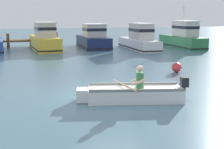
{
  "coord_description": "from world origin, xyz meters",
  "views": [
    {
      "loc": [
        -3.03,
        -11.02,
        2.82
      ],
      "look_at": [
        0.25,
        1.07,
        0.55
      ],
      "focal_mm": 52.96,
      "sensor_mm": 36.0,
      "label": 1
    }
  ],
  "objects_px": {
    "mooring_buoy": "(177,68)",
    "moored_boat_navy": "(93,39)",
    "moored_boat_yellow": "(45,39)",
    "rowboat_with_person": "(133,93)",
    "moored_boat_green": "(183,38)",
    "moored_boat_white": "(139,40)"
  },
  "relations": [
    {
      "from": "moored_boat_green",
      "to": "moored_boat_white",
      "type": "bearing_deg",
      "value": -176.68
    },
    {
      "from": "moored_boat_yellow",
      "to": "moored_boat_navy",
      "type": "height_order",
      "value": "moored_boat_yellow"
    },
    {
      "from": "moored_boat_white",
      "to": "moored_boat_green",
      "type": "xyz_separation_m",
      "value": [
        4.06,
        0.24,
        0.07
      ]
    },
    {
      "from": "moored_boat_yellow",
      "to": "moored_boat_navy",
      "type": "xyz_separation_m",
      "value": [
        4.17,
        0.53,
        -0.07
      ]
    },
    {
      "from": "moored_boat_white",
      "to": "rowboat_with_person",
      "type": "bearing_deg",
      "value": -110.55
    },
    {
      "from": "mooring_buoy",
      "to": "moored_boat_yellow",
      "type": "bearing_deg",
      "value": 113.75
    },
    {
      "from": "rowboat_with_person",
      "to": "moored_boat_white",
      "type": "relative_size",
      "value": 0.57
    },
    {
      "from": "rowboat_with_person",
      "to": "moored_boat_yellow",
      "type": "relative_size",
      "value": 0.58
    },
    {
      "from": "moored_boat_green",
      "to": "mooring_buoy",
      "type": "relative_size",
      "value": 12.62
    },
    {
      "from": "moored_boat_navy",
      "to": "mooring_buoy",
      "type": "bearing_deg",
      "value": -83.91
    },
    {
      "from": "moored_boat_green",
      "to": "moored_boat_navy",
      "type": "bearing_deg",
      "value": 165.55
    },
    {
      "from": "moored_boat_navy",
      "to": "moored_boat_white",
      "type": "relative_size",
      "value": 0.89
    },
    {
      "from": "moored_boat_navy",
      "to": "rowboat_with_person",
      "type": "bearing_deg",
      "value": -97.83
    },
    {
      "from": "moored_boat_yellow",
      "to": "moored_boat_white",
      "type": "relative_size",
      "value": 0.98
    },
    {
      "from": "moored_boat_yellow",
      "to": "mooring_buoy",
      "type": "height_order",
      "value": "moored_boat_yellow"
    },
    {
      "from": "moored_boat_navy",
      "to": "mooring_buoy",
      "type": "relative_size",
      "value": 11.87
    },
    {
      "from": "rowboat_with_person",
      "to": "moored_boat_navy",
      "type": "height_order",
      "value": "moored_boat_navy"
    },
    {
      "from": "moored_boat_green",
      "to": "rowboat_with_person",
      "type": "bearing_deg",
      "value": -121.99
    },
    {
      "from": "moored_boat_green",
      "to": "mooring_buoy",
      "type": "distance_m",
      "value": 12.83
    },
    {
      "from": "moored_boat_yellow",
      "to": "rowboat_with_person",
      "type": "bearing_deg",
      "value": -84.36
    },
    {
      "from": "mooring_buoy",
      "to": "moored_boat_navy",
      "type": "bearing_deg",
      "value": 96.09
    },
    {
      "from": "moored_boat_navy",
      "to": "moored_boat_white",
      "type": "xyz_separation_m",
      "value": [
        3.43,
        -2.17,
        0.01
      ]
    }
  ]
}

